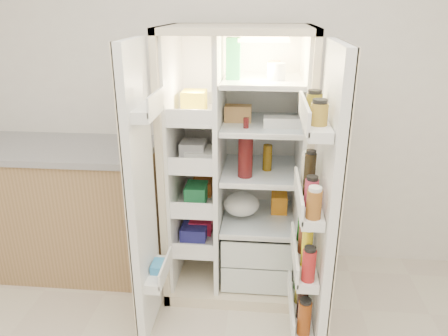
{
  "coord_description": "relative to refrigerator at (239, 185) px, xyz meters",
  "views": [
    {
      "loc": [
        0.19,
        -1.05,
        1.91
      ],
      "look_at": [
        -0.03,
        1.25,
        1.02
      ],
      "focal_mm": 34.0,
      "sensor_mm": 36.0,
      "label": 1
    }
  ],
  "objects": [
    {
      "name": "refrigerator",
      "position": [
        0.0,
        0.0,
        0.0
      ],
      "size": [
        0.92,
        0.7,
        1.8
      ],
      "color": "beige",
      "rests_on": "floor"
    },
    {
      "name": "wall_back",
      "position": [
        -0.04,
        0.35,
        0.61
      ],
      "size": [
        4.0,
        0.02,
        2.7
      ],
      "primitive_type": "cube",
      "color": "white",
      "rests_on": "floor"
    },
    {
      "name": "kitchen_counter",
      "position": [
        -1.28,
        0.05,
        -0.25
      ],
      "size": [
        1.35,
        0.72,
        0.98
      ],
      "color": "#9C784E",
      "rests_on": "floor"
    },
    {
      "name": "fridge_door",
      "position": [
        0.47,
        -0.69,
        0.13
      ],
      "size": [
        0.17,
        0.58,
        1.72
      ],
      "color": "white",
      "rests_on": "floor"
    },
    {
      "name": "freezer_door",
      "position": [
        -0.51,
        -0.6,
        0.15
      ],
      "size": [
        0.15,
        0.4,
        1.72
      ],
      "color": "white",
      "rests_on": "floor"
    }
  ]
}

